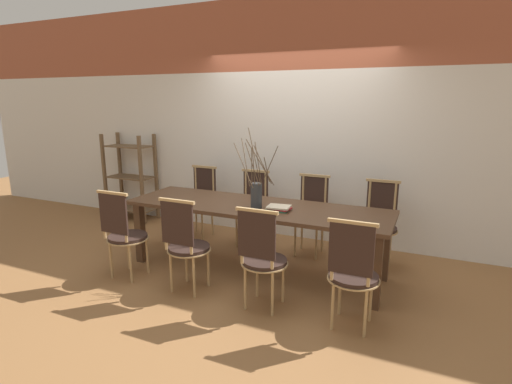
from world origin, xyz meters
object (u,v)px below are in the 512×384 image
(vase_centerpiece, at_px, (256,193))
(book_stack, at_px, (279,208))
(chair_far_center, at_px, (311,213))
(dining_table, at_px, (256,213))
(chair_near_center, at_px, (262,256))
(shelving_rack, at_px, (131,177))

(vase_centerpiece, distance_m, book_stack, 0.29)
(book_stack, bearing_deg, chair_far_center, 83.04)
(dining_table, height_order, chair_near_center, chair_near_center)
(chair_near_center, height_order, chair_far_center, same)
(dining_table, height_order, vase_centerpiece, vase_centerpiece)
(vase_centerpiece, relative_size, shelving_rack, 0.63)
(chair_near_center, distance_m, vase_centerpiece, 0.86)
(book_stack, xyz_separation_m, shelving_rack, (-2.96, 1.11, -0.10))
(dining_table, relative_size, chair_far_center, 2.96)
(dining_table, xyz_separation_m, shelving_rack, (-2.66, 1.02, 0.01))
(chair_near_center, bearing_deg, book_stack, 99.00)
(dining_table, distance_m, vase_centerpiece, 0.27)
(chair_near_center, relative_size, vase_centerpiece, 1.15)
(dining_table, height_order, chair_far_center, chair_far_center)
(dining_table, height_order, shelving_rack, shelving_rack)
(chair_near_center, bearing_deg, chair_far_center, 90.14)
(chair_far_center, xyz_separation_m, book_stack, (-0.10, -0.85, 0.26))
(chair_near_center, relative_size, book_stack, 3.86)
(chair_far_center, xyz_separation_m, vase_centerpiece, (-0.36, -0.85, 0.40))
(chair_near_center, xyz_separation_m, shelving_rack, (-3.07, 1.79, 0.16))
(chair_far_center, distance_m, book_stack, 0.89)
(vase_centerpiece, bearing_deg, chair_far_center, 67.19)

